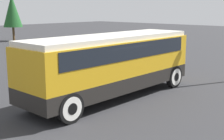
% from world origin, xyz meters
% --- Properties ---
extents(ground_plane, '(120.00, 120.00, 0.00)m').
position_xyz_m(ground_plane, '(0.00, 0.00, 0.00)').
color(ground_plane, '#2D2D30').
extents(tour_bus, '(9.11, 2.53, 2.92)m').
position_xyz_m(tour_bus, '(0.09, 0.00, 1.77)').
color(tour_bus, black).
rests_on(tour_bus, ground_plane).
extents(parked_car_mid, '(4.08, 1.94, 1.45)m').
position_xyz_m(parked_car_mid, '(2.67, 5.02, 0.72)').
color(parked_car_mid, '#BCBCC1').
rests_on(parked_car_mid, ground_plane).
extents(tree_right, '(2.34, 2.34, 5.74)m').
position_xyz_m(tree_right, '(10.38, 26.35, 3.73)').
color(tree_right, brown).
rests_on(tree_right, ground_plane).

